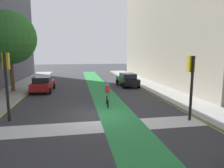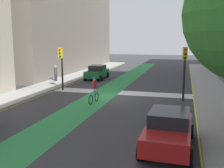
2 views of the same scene
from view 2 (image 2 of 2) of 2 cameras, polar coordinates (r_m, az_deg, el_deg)
The scene contains 13 objects.
ground_plane at distance 21.05m, azimuth 0.69°, elevation -2.90°, with size 120.00×120.00×0.00m, color #38383D.
bike_lane_paint at distance 21.42m, azimuth -2.77°, elevation -2.68°, with size 2.40×60.00×0.01m, color #2D8C47.
crosswalk_band at distance 22.95m, azimuth 1.95°, elevation -1.85°, with size 12.00×1.80×0.01m, color silver.
sidewalk_left at distance 20.51m, azimuth 21.45°, elevation -3.69°, with size 3.00×60.00×0.15m, color #9E9E99.
curb_stripe_left at distance 20.41m, azimuth 17.24°, elevation -3.71°, with size 0.16×60.00×0.01m, color yellow.
sidewalk_right at distance 24.01m, azimuth -16.91°, elevation -1.58°, with size 3.00×60.00×0.15m, color #9E9E99.
curb_stripe_right at distance 23.27m, azimuth -13.77°, elevation -1.96°, with size 0.16×60.00×0.01m, color yellow.
traffic_signal_near_right at distance 24.18m, azimuth -10.78°, elevation 5.00°, with size 0.35×0.52×3.82m.
traffic_signal_near_left at distance 20.02m, azimuth 15.24°, elevation 4.26°, with size 0.35×0.52×3.99m.
car_green_right_near at distance 30.85m, azimuth -3.21°, elevation 2.57°, with size 2.11×4.24×1.57m.
car_red_left_far at distance 11.59m, azimuth 12.01°, elevation -9.45°, with size 2.13×4.25×1.57m.
cyclist_in_lane at distance 19.25m, azimuth -3.83°, elevation -1.15°, with size 0.32×1.73×1.86m.
pedestrian_sidewalk_right_a at distance 28.94m, azimuth -11.95°, elevation 2.29°, with size 0.34×0.34×1.65m.
Camera 2 is at (-5.20, 19.89, 4.53)m, focal length 42.82 mm.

